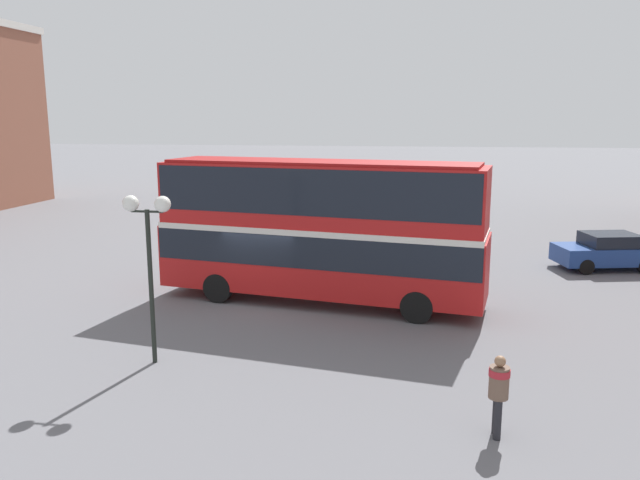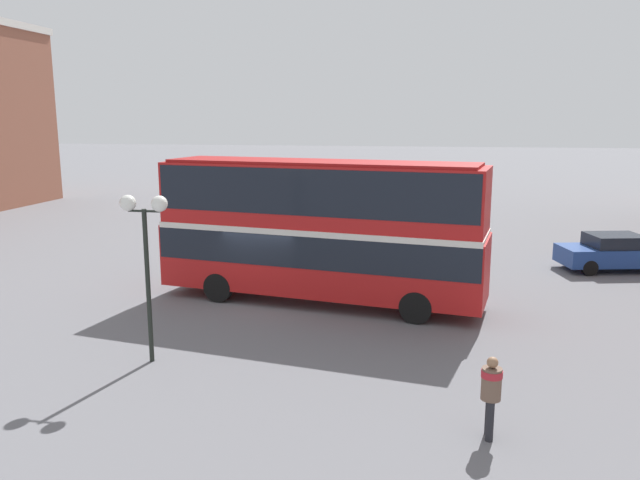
{
  "view_description": "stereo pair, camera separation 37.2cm",
  "coord_description": "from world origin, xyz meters",
  "px_view_note": "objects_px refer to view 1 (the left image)",
  "views": [
    {
      "loc": [
        5.28,
        -20.12,
        6.26
      ],
      "look_at": [
        1.95,
        0.32,
        2.19
      ],
      "focal_mm": 35.0,
      "sensor_mm": 36.0,
      "label": 1
    },
    {
      "loc": [
        5.65,
        -20.06,
        6.26
      ],
      "look_at": [
        1.95,
        0.32,
        2.19
      ],
      "focal_mm": 35.0,
      "sensor_mm": 36.0,
      "label": 2
    }
  ],
  "objects_px": {
    "parked_car_kerb_near": "(314,230)",
    "parked_car_kerb_far": "(606,251)",
    "pedestrian_foreground": "(499,387)",
    "double_decker_bus": "(320,223)",
    "street_lamp_twin_globe": "(148,229)"
  },
  "relations": [
    {
      "from": "street_lamp_twin_globe",
      "to": "parked_car_kerb_far",
      "type": "bearing_deg",
      "value": 41.27
    },
    {
      "from": "parked_car_kerb_far",
      "to": "pedestrian_foreground",
      "type": "bearing_deg",
      "value": 54.55
    },
    {
      "from": "pedestrian_foreground",
      "to": "parked_car_kerb_far",
      "type": "distance_m",
      "value": 16.41
    },
    {
      "from": "pedestrian_foreground",
      "to": "parked_car_kerb_near",
      "type": "bearing_deg",
      "value": -68.89
    },
    {
      "from": "parked_car_kerb_far",
      "to": "street_lamp_twin_globe",
      "type": "relative_size",
      "value": 1.0
    },
    {
      "from": "pedestrian_foreground",
      "to": "parked_car_kerb_near",
      "type": "distance_m",
      "value": 19.39
    },
    {
      "from": "parked_car_kerb_far",
      "to": "double_decker_bus",
      "type": "bearing_deg",
      "value": 17.55
    },
    {
      "from": "parked_car_kerb_near",
      "to": "street_lamp_twin_globe",
      "type": "distance_m",
      "value": 15.93
    },
    {
      "from": "double_decker_bus",
      "to": "parked_car_kerb_far",
      "type": "xyz_separation_m",
      "value": [
        11.08,
        6.68,
        -2.01
      ]
    },
    {
      "from": "parked_car_kerb_far",
      "to": "street_lamp_twin_globe",
      "type": "xyz_separation_m",
      "value": [
        -14.46,
        -12.69,
        2.77
      ]
    },
    {
      "from": "parked_car_kerb_near",
      "to": "parked_car_kerb_far",
      "type": "bearing_deg",
      "value": -26.49
    },
    {
      "from": "pedestrian_foreground",
      "to": "street_lamp_twin_globe",
      "type": "bearing_deg",
      "value": -16.4
    },
    {
      "from": "double_decker_bus",
      "to": "street_lamp_twin_globe",
      "type": "distance_m",
      "value": 6.94
    },
    {
      "from": "double_decker_bus",
      "to": "pedestrian_foreground",
      "type": "xyz_separation_m",
      "value": [
        4.96,
        -8.54,
        -1.73
      ]
    },
    {
      "from": "parked_car_kerb_near",
      "to": "double_decker_bus",
      "type": "bearing_deg",
      "value": -92.75
    }
  ]
}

